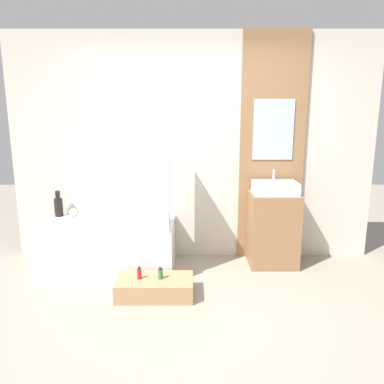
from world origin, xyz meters
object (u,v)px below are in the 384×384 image
(wooden_step_bench, at_px, (155,287))
(bathtub, at_px, (109,246))
(bottle_soap_secondary, at_px, (161,274))
(sink, at_px, (275,188))
(bottle_soap_primary, at_px, (140,273))
(vase_round_light, at_px, (73,212))
(vase_tall_dark, at_px, (59,206))

(wooden_step_bench, bearing_deg, bathtub, 132.37)
(bottle_soap_secondary, bearing_deg, bathtub, 134.97)
(wooden_step_bench, xyz_separation_m, sink, (1.27, 0.77, 0.81))
(sink, relative_size, bottle_soap_secondary, 4.35)
(wooden_step_bench, bearing_deg, bottle_soap_primary, 180.00)
(wooden_step_bench, relative_size, bottle_soap_secondary, 6.60)
(vase_round_light, bearing_deg, bottle_soap_secondary, -39.92)
(bottle_soap_primary, bearing_deg, vase_tall_dark, 139.16)
(bathtub, bearing_deg, vase_round_light, 148.50)
(wooden_step_bench, distance_m, vase_round_light, 1.46)
(wooden_step_bench, relative_size, sink, 1.52)
(wooden_step_bench, height_order, sink, sink)
(bottle_soap_secondary, bearing_deg, bottle_soap_primary, 180.00)
(bathtub, xyz_separation_m, sink, (1.85, 0.14, 0.63))
(bathtub, distance_m, sink, 1.96)
(wooden_step_bench, bearing_deg, vase_round_light, 138.62)
(bottle_soap_primary, bearing_deg, wooden_step_bench, 0.00)
(wooden_step_bench, bearing_deg, bottle_soap_secondary, 0.00)
(bathtub, height_order, sink, sink)
(wooden_step_bench, xyz_separation_m, bottle_soap_secondary, (0.05, 0.00, 0.14))
(wooden_step_bench, xyz_separation_m, vase_tall_dark, (-1.20, 0.91, 0.57))
(wooden_step_bench, height_order, bottle_soap_primary, bottle_soap_primary)
(sink, bearing_deg, bottle_soap_primary, -151.68)
(bathtub, relative_size, vase_round_light, 15.30)
(bathtub, bearing_deg, vase_tall_dark, 155.73)
(bathtub, relative_size, vase_tall_dark, 4.79)
(bathtub, xyz_separation_m, bottle_soap_secondary, (0.63, -0.63, -0.04))
(bottle_soap_primary, xyz_separation_m, bottle_soap_secondary, (0.20, 0.00, -0.00))
(wooden_step_bench, relative_size, bottle_soap_primary, 6.16)
(vase_round_light, xyz_separation_m, bottle_soap_primary, (0.89, -0.91, -0.35))
(sink, distance_m, bottle_soap_primary, 1.75)
(bottle_soap_secondary, bearing_deg, wooden_step_bench, 180.00)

